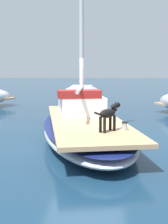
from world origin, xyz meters
The scene contains 7 objects.
ground_plane centered at (0.00, 0.00, 0.00)m, with size 120.00×120.00×0.00m, color navy.
sailboat_main centered at (0.00, 0.00, 0.34)m, with size 3.78×7.57×0.66m.
mast_main centered at (-0.16, 0.72, 3.51)m, with size 0.14×2.27×6.38m.
cabin_house centered at (-0.22, 1.10, 1.01)m, with size 1.78×2.44×0.84m.
dog_black centered at (0.64, -1.84, 1.08)m, with size 0.69×0.75×0.70m.
deck_winch centered at (1.04, -1.66, 0.76)m, with size 0.16×0.16×0.21m.
moored_boat_far_astern centered at (-0.72, 11.28, 0.56)m, with size 2.60×5.79×5.46m.
Camera 1 is at (0.36, -9.13, 2.18)m, focal length 48.94 mm.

